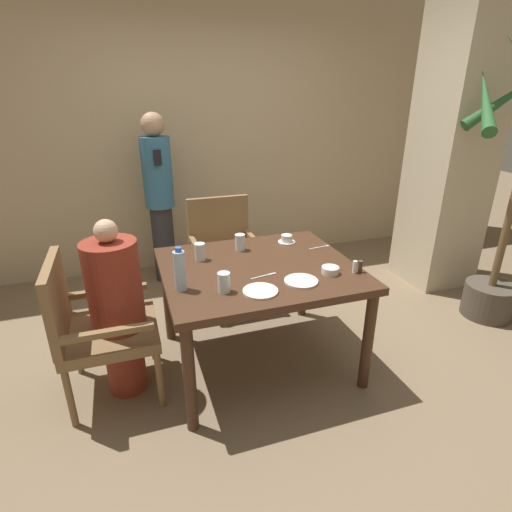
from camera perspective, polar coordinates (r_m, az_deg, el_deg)
name	(u,v)px	position (r m, az deg, el deg)	size (l,w,h in m)	color
ground_plane	(258,359)	(3.01, 0.34, -14.49)	(16.00, 16.00, 0.00)	#7A664C
wall_back	(197,134)	(4.33, -8.45, 16.88)	(8.00, 0.06, 2.80)	tan
pillar_stone	(453,145)	(4.23, 26.37, 14.06)	(0.60, 0.60, 2.70)	beige
dining_table	(259,278)	(2.66, 0.37, -3.15)	(1.25, 1.09, 0.74)	#422819
chair_left_side	(94,323)	(2.63, -22.17, -8.89)	(0.56, 0.56, 0.93)	brown
diner_in_left_chair	(117,308)	(2.58, -19.18, -7.02)	(0.32, 0.32, 1.15)	maroon
chair_far_side	(223,248)	(3.58, -4.67, 1.21)	(0.56, 0.56, 0.93)	brown
standing_host	(159,195)	(3.98, -13.64, 8.43)	(0.28, 0.31, 1.64)	#2D2D33
potted_palm	(509,217)	(3.74, 32.45, 4.76)	(0.99, 1.00, 2.18)	#4C4238
plate_main_left	(301,281)	(2.43, 6.47, -3.56)	(0.21, 0.21, 0.01)	white
plate_main_right	(260,291)	(2.30, 0.63, -5.02)	(0.21, 0.21, 0.01)	white
teacup_with_saucer	(287,239)	(3.03, 4.40, 2.40)	(0.13, 0.13, 0.06)	white
bowl_small	(330,270)	(2.56, 10.55, -2.01)	(0.11, 0.11, 0.05)	white
water_bottle	(180,270)	(2.31, -10.83, -2.02)	(0.07, 0.07, 0.26)	#A3C6DB
glass_tall_near	(200,252)	(2.73, -8.01, 0.61)	(0.07, 0.07, 0.12)	silver
glass_tall_mid	(240,242)	(2.87, -2.29, 1.98)	(0.07, 0.07, 0.12)	silver
glass_tall_far	(224,282)	(2.28, -4.60, -3.77)	(0.07, 0.07, 0.12)	silver
salt_shaker	(355,267)	(2.59, 13.94, -1.54)	(0.03, 0.03, 0.08)	white
pepper_shaker	(360,266)	(2.61, 14.66, -1.46)	(0.03, 0.03, 0.08)	#4C3D2D
fork_beside_plate	(322,247)	(2.98, 9.35, 1.29)	(0.17, 0.03, 0.00)	silver
knife_beside_plate	(265,276)	(2.49, 1.28, -2.82)	(0.18, 0.05, 0.00)	silver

